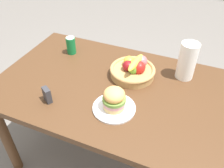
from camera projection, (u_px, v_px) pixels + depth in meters
name	position (u px, v px, depth m)	size (l,w,h in m)	color
ground_plane	(110.00, 155.00, 1.95)	(8.00, 8.00, 0.00)	slate
dining_table	(109.00, 97.00, 1.54)	(1.40, 0.90, 0.75)	#4C301C
plate	(114.00, 108.00, 1.31)	(0.24, 0.24, 0.01)	white
sandwich	(114.00, 99.00, 1.26)	(0.13, 0.13, 0.13)	#E5BC75
soda_can	(71.00, 45.00, 1.72)	(0.07, 0.07, 0.13)	#147238
fruit_basket	(133.00, 69.00, 1.51)	(0.29, 0.29, 0.14)	tan
paper_towel_roll	(187.00, 61.00, 1.46)	(0.11, 0.11, 0.24)	white
napkin_holder	(47.00, 95.00, 1.33)	(0.06, 0.03, 0.09)	#333338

